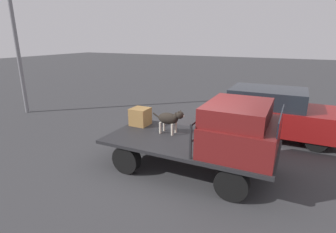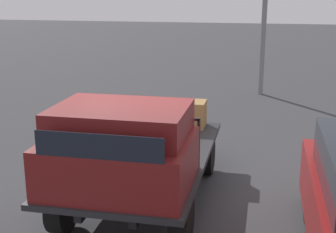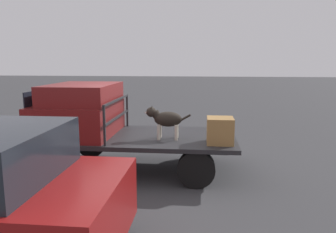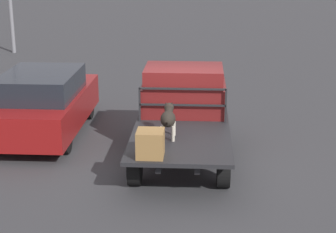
% 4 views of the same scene
% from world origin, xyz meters
% --- Properties ---
extents(ground_plane, '(80.00, 80.00, 0.00)m').
position_xyz_m(ground_plane, '(0.00, 0.00, 0.00)').
color(ground_plane, '#38383A').
extents(flatbed_truck, '(4.07, 2.00, 0.75)m').
position_xyz_m(flatbed_truck, '(0.00, 0.00, 0.56)').
color(flatbed_truck, black).
rests_on(flatbed_truck, ground).
extents(truck_cab, '(1.52, 1.88, 1.06)m').
position_xyz_m(truck_cab, '(1.19, 0.00, 1.25)').
color(truck_cab, maroon).
rests_on(truck_cab, flatbed_truck).
extents(truck_headboard, '(0.04, 1.88, 0.75)m').
position_xyz_m(truck_headboard, '(0.40, 0.00, 1.25)').
color(truck_headboard, '#232326').
rests_on(truck_headboard, flatbed_truck).
extents(dog, '(0.92, 0.30, 0.67)m').
position_xyz_m(dog, '(-0.62, 0.24, 1.15)').
color(dog, beige).
rests_on(dog, flatbed_truck).
extents(cargo_crate, '(0.49, 0.49, 0.49)m').
position_xyz_m(cargo_crate, '(-1.69, 0.50, 0.99)').
color(cargo_crate, olive).
rests_on(cargo_crate, flatbed_truck).
extents(parked_sedan, '(4.17, 1.85, 1.57)m').
position_xyz_m(parked_sedan, '(1.55, 3.35, 0.79)').
color(parked_sedan, black).
rests_on(parked_sedan, ground).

